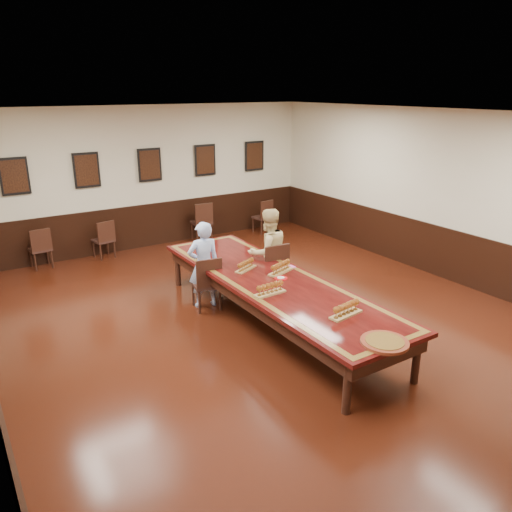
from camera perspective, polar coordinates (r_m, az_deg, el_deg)
floor at (r=7.98m, az=1.96°, el=-7.86°), size 8.00×10.00×0.02m
ceiling at (r=7.14m, az=2.25°, el=15.89°), size 8.00×10.00×0.02m
wall_back at (r=11.77m, az=-12.08°, el=8.75°), size 8.00×0.02×3.20m
wall_right at (r=10.18m, az=21.12°, el=6.38°), size 0.02×10.00×3.20m
chair_man at (r=8.39m, az=-5.73°, el=-3.01°), size 0.51×0.54×0.93m
chair_woman at (r=8.82m, az=1.73°, el=-1.54°), size 0.51×0.55×1.01m
spare_chair_a at (r=11.17m, az=-23.47°, el=0.87°), size 0.44×0.47×0.86m
spare_chair_b at (r=11.37m, az=-17.07°, el=1.88°), size 0.47×0.50×0.85m
spare_chair_c at (r=12.20m, az=-6.27°, el=3.99°), size 0.49×0.52×0.95m
spare_chair_d at (r=12.77m, az=0.71°, el=4.57°), size 0.45×0.49×0.86m
person_man at (r=8.38m, az=-6.00°, el=-1.01°), size 0.60×0.44×1.49m
person_woman at (r=8.82m, az=1.39°, el=0.41°), size 0.83×0.67×1.58m
pink_phone at (r=8.25m, az=4.16°, el=-1.21°), size 0.07×0.13×0.01m
wainscoting at (r=7.77m, az=2.00°, el=-4.50°), size 8.00×10.00×1.00m
conference_table at (r=7.73m, az=2.01°, el=-3.74°), size 1.40×5.00×0.76m
posters at (r=11.66m, az=-12.05°, el=10.16°), size 6.14×0.04×0.74m
flight_a at (r=8.06m, az=-1.17°, el=-1.10°), size 0.46×0.31×0.16m
flight_b at (r=7.94m, az=2.84°, el=-1.36°), size 0.52×0.31×0.19m
flight_c at (r=7.13m, az=1.61°, el=-3.79°), size 0.49×0.17×0.18m
flight_d at (r=6.58m, az=10.26°, el=-6.06°), size 0.52×0.22×0.19m
red_plate_grp at (r=7.72m, az=2.85°, el=-2.55°), size 0.21×0.21×0.03m
carved_platter at (r=6.03m, az=14.49°, el=-9.52°), size 0.68×0.68×0.04m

